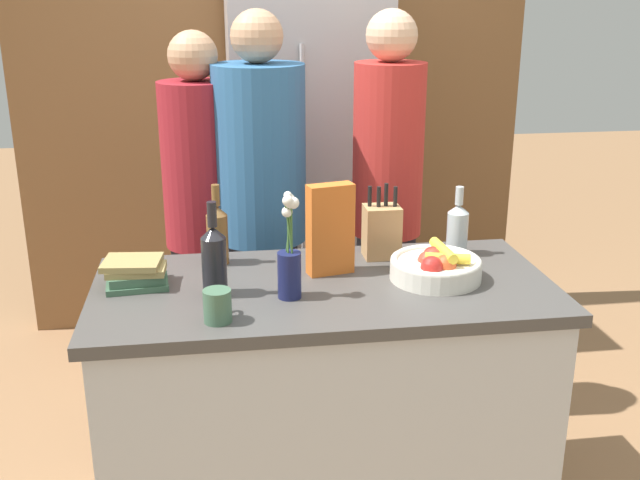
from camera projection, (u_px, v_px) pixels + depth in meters
kitchen_island at (324, 405)px, 2.55m from camera, size 1.48×0.71×0.89m
back_wall_wood at (273, 87)px, 3.97m from camera, size 2.68×0.12×2.60m
refrigerator at (306, 166)px, 3.76m from camera, size 0.75×0.62×1.90m
fruit_bowl at (436, 266)px, 2.43m from camera, size 0.30×0.30×0.11m
knife_block at (382, 231)px, 2.62m from camera, size 0.12×0.11×0.26m
flower_vase at (289, 260)px, 2.26m from camera, size 0.07×0.07×0.34m
cereal_box at (330, 229)px, 2.45m from camera, size 0.16×0.09×0.30m
coffee_mug at (218, 305)px, 2.12m from camera, size 0.08×0.12×0.10m
book_stack at (136, 273)px, 2.38m from camera, size 0.21×0.17×0.09m
bottle_oil at (217, 233)px, 2.55m from camera, size 0.07×0.07×0.28m
bottle_vinegar at (214, 259)px, 2.29m from camera, size 0.08×0.08×0.30m
bottle_wine at (457, 228)px, 2.65m from camera, size 0.07×0.07×0.25m
person_at_sink at (201, 210)px, 3.05m from camera, size 0.29×0.29×1.65m
person_in_blue at (261, 205)px, 3.01m from camera, size 0.36×0.36×1.73m
person_in_red_tee at (387, 195)px, 3.07m from camera, size 0.29×0.29×1.73m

